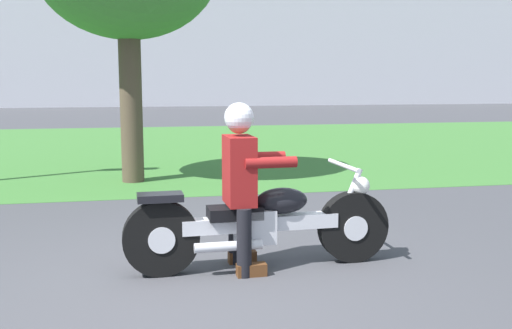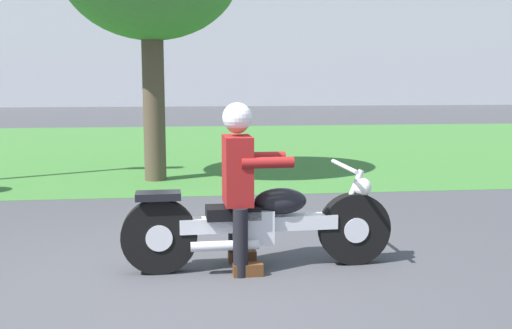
% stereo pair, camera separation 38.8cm
% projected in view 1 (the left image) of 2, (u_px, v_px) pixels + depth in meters
% --- Properties ---
extents(ground, '(120.00, 120.00, 0.00)m').
position_uv_depth(ground, '(196.00, 294.00, 4.34)').
color(ground, '#424247').
extents(grass_verge, '(60.00, 12.00, 0.01)m').
position_uv_depth(grass_verge, '(156.00, 147.00, 13.67)').
color(grass_verge, '#3D7533').
rests_on(grass_verge, ground).
extents(motorcycle_lead, '(2.26, 0.66, 0.86)m').
position_uv_depth(motorcycle_lead, '(262.00, 224.00, 4.88)').
color(motorcycle_lead, black).
rests_on(motorcycle_lead, ground).
extents(rider_lead, '(0.56, 0.48, 1.39)m').
position_uv_depth(rider_lead, '(242.00, 174.00, 4.78)').
color(rider_lead, black).
rests_on(rider_lead, ground).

